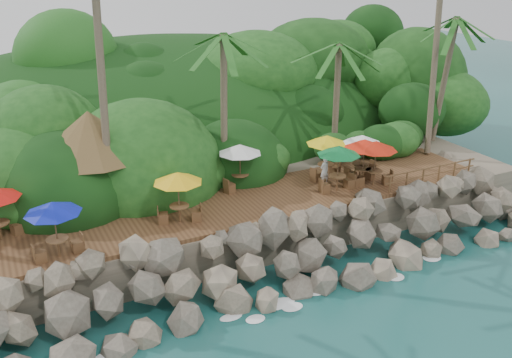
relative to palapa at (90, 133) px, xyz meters
name	(u,v)px	position (x,y,z in m)	size (l,w,h in m)	color
ground	(318,299)	(7.19, -9.48, -5.79)	(140.00, 140.00, 0.00)	#19514F
land_base	(189,161)	(7.19, 6.52, -4.74)	(32.00, 25.20, 2.10)	gray
jungle_hill	(156,144)	(7.19, 14.02, -5.79)	(44.80, 28.00, 15.40)	#143811
seawall	(295,255)	(7.19, -7.48, -4.64)	(29.00, 4.00, 2.30)	gray
terrace	(256,201)	(7.19, -3.48, -3.59)	(26.00, 5.00, 0.20)	brown
jungle_foliage	(195,181)	(7.19, 5.52, -5.79)	(44.00, 16.00, 12.00)	#143811
foam_line	(314,294)	(7.19, -9.18, -5.76)	(25.20, 0.80, 0.06)	white
palapa	(90,133)	(0.00, 0.00, 0.00)	(5.50, 5.50, 4.60)	brown
dining_clusters	(261,161)	(7.42, -3.61, -1.45)	(20.53, 5.47, 2.45)	brown
railing	(431,173)	(16.48, -5.83, -2.89)	(6.10, 0.10, 1.00)	brown
waiter	(325,171)	(11.32, -3.36, -2.70)	(0.58, 0.38, 1.58)	white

